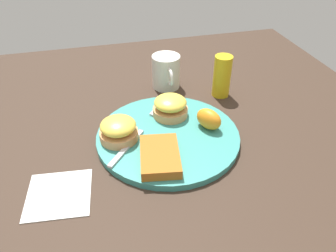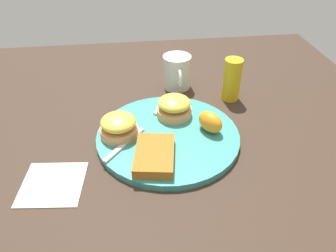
# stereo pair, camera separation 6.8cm
# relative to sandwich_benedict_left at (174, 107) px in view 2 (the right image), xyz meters

# --- Properties ---
(ground_plane) EXTENTS (1.10, 1.10, 0.00)m
(ground_plane) POSITION_rel_sandwich_benedict_left_xyz_m (0.07, -0.02, -0.04)
(ground_plane) COLOR #38281E
(plate) EXTENTS (0.30, 0.30, 0.01)m
(plate) POSITION_rel_sandwich_benedict_left_xyz_m (0.07, -0.02, -0.03)
(plate) COLOR teal
(plate) RESTS_ON ground_plane
(sandwich_benedict_left) EXTENTS (0.08, 0.08, 0.05)m
(sandwich_benedict_left) POSITION_rel_sandwich_benedict_left_xyz_m (0.00, 0.00, 0.00)
(sandwich_benedict_left) COLOR tan
(sandwich_benedict_left) RESTS_ON plate
(sandwich_benedict_right) EXTENTS (0.08, 0.08, 0.05)m
(sandwich_benedict_right) POSITION_rel_sandwich_benedict_left_xyz_m (0.06, -0.12, 0.00)
(sandwich_benedict_right) COLOR tan
(sandwich_benedict_right) RESTS_ON plate
(hashbrown_patty) EXTENTS (0.12, 0.09, 0.02)m
(hashbrown_patty) POSITION_rel_sandwich_benedict_left_xyz_m (0.14, -0.06, -0.01)
(hashbrown_patty) COLOR #AA6320
(hashbrown_patty) RESTS_ON plate
(orange_wedge) EXTENTS (0.07, 0.06, 0.04)m
(orange_wedge) POSITION_rel_sandwich_benedict_left_xyz_m (0.07, 0.07, -0.00)
(orange_wedge) COLOR orange
(orange_wedge) RESTS_ON plate
(fork) EXTENTS (0.19, 0.16, 0.00)m
(fork) POSITION_rel_sandwich_benedict_left_xyz_m (0.04, -0.07, -0.02)
(fork) COLOR silver
(fork) RESTS_ON plate
(cup) EXTENTS (0.10, 0.07, 0.09)m
(cup) POSITION_rel_sandwich_benedict_left_xyz_m (-0.15, 0.03, 0.01)
(cup) COLOR silver
(cup) RESTS_ON ground_plane
(napkin) EXTENTS (0.12, 0.12, 0.00)m
(napkin) POSITION_rel_sandwich_benedict_left_xyz_m (0.17, -0.25, -0.03)
(napkin) COLOR white
(napkin) RESTS_ON ground_plane
(condiment_bottle) EXTENTS (0.04, 0.04, 0.11)m
(condiment_bottle) POSITION_rel_sandwich_benedict_left_xyz_m (-0.08, 0.15, 0.02)
(condiment_bottle) COLOR gold
(condiment_bottle) RESTS_ON ground_plane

